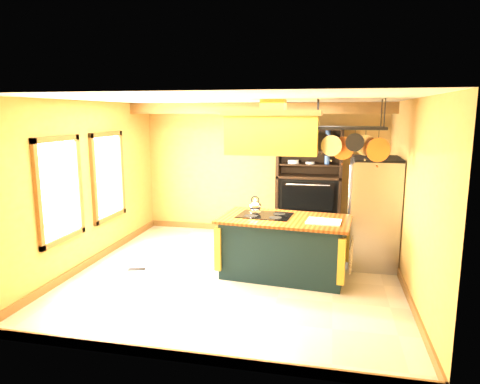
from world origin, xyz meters
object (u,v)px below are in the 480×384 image
at_px(pot_rack, 350,137).
at_px(refrigerator, 373,214).
at_px(kitchen_island, 284,246).
at_px(range_hood, 273,131).
at_px(hutch, 308,196).

distance_m(pot_rack, refrigerator, 1.60).
xyz_separation_m(kitchen_island, range_hood, (-0.20, -0.00, 1.77)).
distance_m(kitchen_island, refrigerator, 1.63).
xyz_separation_m(refrigerator, hutch, (-1.13, 1.34, 0.02)).
distance_m(range_hood, hutch, 2.58).
height_order(kitchen_island, pot_rack, pot_rack).
xyz_separation_m(pot_rack, refrigerator, (0.46, 0.79, -1.31)).
height_order(pot_rack, refrigerator, pot_rack).
distance_m(kitchen_island, hutch, 2.19).
bearing_deg(refrigerator, range_hood, -153.21).
distance_m(range_hood, pot_rack, 1.12).
height_order(kitchen_island, hutch, hutch).
xyz_separation_m(range_hood, pot_rack, (1.11, 0.00, -0.08)).
bearing_deg(refrigerator, hutch, 129.98).
relative_size(pot_rack, hutch, 0.49).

